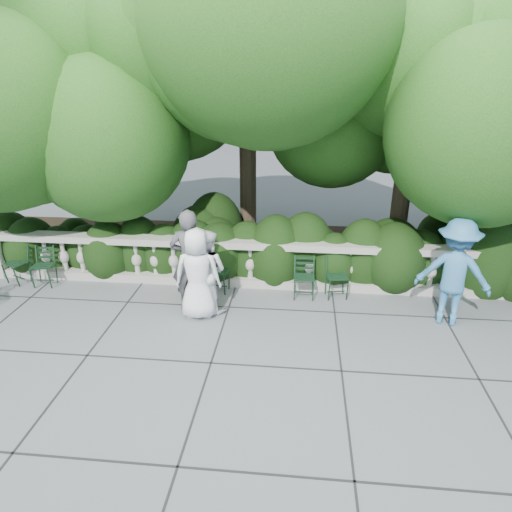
# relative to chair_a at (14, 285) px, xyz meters

# --- Properties ---
(ground) EXTENTS (90.00, 90.00, 0.00)m
(ground) POSITION_rel_chair_a_xyz_m (5.17, -1.31, 0.00)
(ground) COLOR #5B5D63
(ground) RESTS_ON ground
(balustrade) EXTENTS (12.00, 0.44, 1.00)m
(balustrade) POSITION_rel_chair_a_xyz_m (5.17, 0.49, 0.49)
(balustrade) COLOR #9E998E
(balustrade) RESTS_ON ground
(shrub_hedge) EXTENTS (15.00, 2.60, 1.70)m
(shrub_hedge) POSITION_rel_chair_a_xyz_m (5.17, 1.69, 0.00)
(shrub_hedge) COLOR black
(shrub_hedge) RESTS_ON ground
(tree_canopy) EXTENTS (15.04, 6.52, 6.78)m
(tree_canopy) POSITION_rel_chair_a_xyz_m (5.85, 1.89, 3.96)
(tree_canopy) COLOR #3F3023
(tree_canopy) RESTS_ON ground
(chair_a) EXTENTS (0.59, 0.61, 0.84)m
(chair_a) POSITION_rel_chair_a_xyz_m (0.00, 0.00, 0.00)
(chair_a) COLOR black
(chair_a) RESTS_ON ground
(chair_b) EXTENTS (0.48, 0.51, 0.84)m
(chair_b) POSITION_rel_chair_a_xyz_m (0.70, -0.09, 0.00)
(chair_b) COLOR black
(chair_b) RESTS_ON ground
(chair_c) EXTENTS (0.50, 0.54, 0.84)m
(chair_c) POSITION_rel_chair_a_xyz_m (4.33, 0.02, 0.00)
(chair_c) COLOR black
(chair_c) RESTS_ON ground
(chair_d) EXTENTS (0.52, 0.55, 0.84)m
(chair_d) POSITION_rel_chair_a_xyz_m (6.75, -0.01, 0.00)
(chair_d) COLOR black
(chair_d) RESTS_ON ground
(chair_e) EXTENTS (0.45, 0.49, 0.84)m
(chair_e) POSITION_rel_chair_a_xyz_m (6.08, -0.10, 0.00)
(chair_e) COLOR black
(chair_e) RESTS_ON ground
(person_businessman) EXTENTS (0.86, 0.58, 1.69)m
(person_businessman) POSITION_rel_chair_a_xyz_m (4.18, -0.87, 0.85)
(person_businessman) COLOR white
(person_businessman) RESTS_ON ground
(person_woman_grey) EXTENTS (0.74, 0.51, 1.95)m
(person_woman_grey) POSITION_rel_chair_a_xyz_m (3.98, -0.59, 0.97)
(person_woman_grey) COLOR #46454B
(person_woman_grey) RESTS_ON ground
(person_casual_man) EXTENTS (0.94, 0.85, 1.58)m
(person_casual_man) POSITION_rel_chair_a_xyz_m (4.30, -0.59, 0.79)
(person_casual_man) COLOR white
(person_casual_man) RESTS_ON ground
(person_older_blue) EXTENTS (1.41, 1.06, 1.93)m
(person_older_blue) POSITION_rel_chair_a_xyz_m (8.64, -0.63, 0.97)
(person_older_blue) COLOR teal
(person_older_blue) RESTS_ON ground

